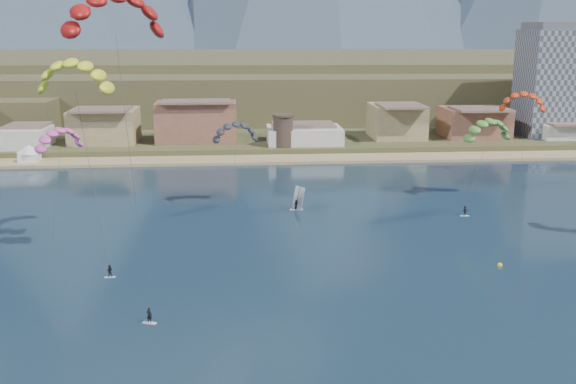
{
  "coord_description": "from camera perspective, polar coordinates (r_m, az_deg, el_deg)",
  "views": [
    {
      "loc": [
        -7.0,
        -59.58,
        32.72
      ],
      "look_at": [
        0.0,
        32.0,
        10.0
      ],
      "focal_mm": 41.73,
      "sensor_mm": 36.0,
      "label": 1
    }
  ],
  "objects": [
    {
      "name": "ground",
      "position": [
        68.33,
        2.11,
        -14.73
      ],
      "size": [
        2400.0,
        2400.0,
        0.0
      ],
      "primitive_type": "plane",
      "color": "#0D1D31",
      "rests_on": "ground"
    },
    {
      "name": "beach",
      "position": [
        168.88,
        -1.92,
        2.8
      ],
      "size": [
        2200.0,
        12.0,
        0.9
      ],
      "color": "tan",
      "rests_on": "ground"
    },
    {
      "name": "land",
      "position": [
        620.48,
        -3.79,
        10.84
      ],
      "size": [
        2200.0,
        900.0,
        4.0
      ],
      "color": "brown",
      "rests_on": "ground"
    },
    {
      "name": "foothills",
      "position": [
        294.47,
        1.39,
        9.29
      ],
      "size": [
        940.0,
        210.0,
        18.0
      ],
      "color": "brown",
      "rests_on": "ground"
    },
    {
      "name": "town",
      "position": [
        186.2,
        -14.62,
        5.82
      ],
      "size": [
        400.0,
        24.0,
        12.0
      ],
      "color": "silver",
      "rests_on": "ground"
    },
    {
      "name": "apartment_tower",
      "position": [
        209.45,
        21.97,
        8.82
      ],
      "size": [
        20.0,
        16.0,
        32.0
      ],
      "color": "gray",
      "rests_on": "ground"
    },
    {
      "name": "watchtower",
      "position": [
        175.98,
        -0.41,
        5.28
      ],
      "size": [
        5.82,
        5.82,
        8.6
      ],
      "color": "#47382D",
      "rests_on": "ground"
    },
    {
      "name": "kitesurfer_red",
      "position": [
        85.9,
        -14.63,
        15.03
      ],
      "size": [
        14.05,
        19.34,
        38.75
      ],
      "color": "silver",
      "rests_on": "ground"
    },
    {
      "name": "kitesurfer_yellow",
      "position": [
        99.03,
        -17.79,
        9.76
      ],
      "size": [
        11.83,
        13.59,
        29.86
      ],
      "color": "silver",
      "rests_on": "ground"
    },
    {
      "name": "kitesurfer_green",
      "position": [
        133.84,
        16.69,
        5.34
      ],
      "size": [
        13.96,
        15.46,
        19.19
      ],
      "color": "silver",
      "rests_on": "ground"
    },
    {
      "name": "distant_kite_pink",
      "position": [
        111.96,
        -18.93,
        4.62
      ],
      "size": [
        8.07,
        8.39,
        18.93
      ],
      "color": "#262626",
      "rests_on": "ground"
    },
    {
      "name": "distant_kite_dark",
      "position": [
        122.93,
        -4.51,
        5.42
      ],
      "size": [
        9.31,
        6.66,
        17.7
      ],
      "color": "#262626",
      "rests_on": "ground"
    },
    {
      "name": "distant_kite_orange",
      "position": [
        135.06,
        19.41,
        7.54
      ],
      "size": [
        9.51,
        7.11,
        22.32
      ],
      "color": "#262626",
      "rests_on": "ground"
    },
    {
      "name": "windsurfer",
      "position": [
        122.76,
        0.79,
        -0.9
      ],
      "size": [
        2.43,
        2.64,
        4.31
      ],
      "color": "silver",
      "rests_on": "ground"
    },
    {
      "name": "buoy",
      "position": [
        99.18,
        17.61,
        -5.97
      ],
      "size": [
        0.75,
        0.75,
        0.75
      ],
      "color": "yellow",
      "rests_on": "ground"
    }
  ]
}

